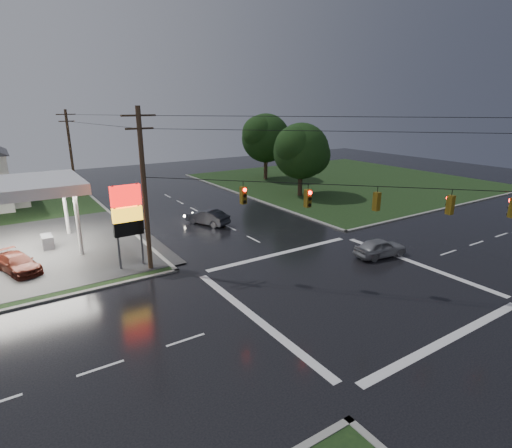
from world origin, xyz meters
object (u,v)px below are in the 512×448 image
pylon_sign (127,213)px  tree_ne_near (302,151)px  utility_pole_nw (144,189)px  car_pump (18,263)px  utility_pole_n (71,152)px  car_crossing (380,248)px  car_north (208,217)px  tree_ne_far (267,138)px

pylon_sign → tree_ne_near: tree_ne_near is taller
utility_pole_nw → car_pump: size_ratio=2.51×
utility_pole_n → car_pump: bearing=-108.0°
car_crossing → car_pump: size_ratio=0.94×
car_north → car_crossing: 16.35m
tree_ne_near → car_pump: (-31.43, -7.99, -4.92)m
tree_ne_near → car_crossing: 21.82m
utility_pole_nw → car_pump: (-7.79, 4.50, -5.08)m
pylon_sign → tree_ne_near: (24.64, 11.49, 1.55)m
pylon_sign → tree_ne_far: tree_ne_far is taller
car_pump → tree_ne_far: bearing=10.8°
utility_pole_nw → car_crossing: bearing=-24.8°
pylon_sign → car_crossing: bearing=-26.3°
pylon_sign → utility_pole_n: utility_pole_n is taller
pylon_sign → car_north: bearing=35.7°
tree_ne_near → pylon_sign: bearing=-155.0°
utility_pole_nw → tree_ne_far: utility_pole_nw is taller
pylon_sign → car_pump: pylon_sign is taller
tree_ne_far → utility_pole_nw: bearing=-137.4°
utility_pole_n → tree_ne_near: bearing=-34.1°
pylon_sign → tree_ne_near: bearing=25.0°
utility_pole_n → car_pump: size_ratio=2.40×
tree_ne_near → tree_ne_far: size_ratio=0.92×
car_crossing → utility_pole_n: bearing=31.4°
tree_ne_far → car_crossing: size_ratio=2.37×
utility_pole_nw → utility_pole_n: bearing=90.0°
utility_pole_nw → utility_pole_n: 28.50m
tree_ne_far → car_north: 25.60m
pylon_sign → utility_pole_nw: 2.22m
tree_ne_near → car_north: bearing=-162.4°
pylon_sign → car_crossing: (16.36, -8.10, -3.31)m
tree_ne_near → utility_pole_n: bearing=145.9°
car_crossing → utility_pole_nw: bearing=73.3°
car_north → utility_pole_nw: bearing=19.1°
utility_pole_nw → car_pump: utility_pole_nw is taller
utility_pole_nw → car_crossing: utility_pole_nw is taller
utility_pole_n → tree_ne_near: 28.55m
car_north → car_pump: car_north is taller
utility_pole_n → car_pump: utility_pole_n is taller
utility_pole_nw → car_north: (8.21, 7.60, -5.00)m
pylon_sign → utility_pole_n: 27.56m
car_pump → car_north: bearing=-8.3°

